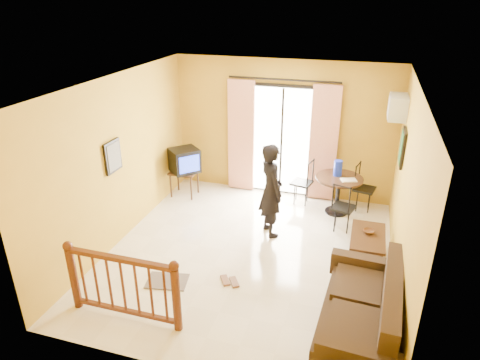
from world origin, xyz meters
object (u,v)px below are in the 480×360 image
(standing_person, at_px, (271,190))
(television, at_px, (185,160))
(dining_table, at_px, (339,185))
(sofa, at_px, (364,316))
(coffee_table, at_px, (367,243))

(standing_person, bearing_deg, television, 28.45)
(dining_table, xyz_separation_m, sofa, (0.61, -3.27, -0.25))
(coffee_table, height_order, sofa, sofa)
(sofa, bearing_deg, standing_person, 131.76)
(dining_table, xyz_separation_m, standing_person, (-1.07, -1.13, 0.25))
(television, height_order, sofa, television)
(dining_table, relative_size, coffee_table, 0.94)
(sofa, relative_size, standing_person, 1.16)
(television, xyz_separation_m, coffee_table, (3.72, -1.30, -0.51))
(dining_table, xyz_separation_m, coffee_table, (0.60, -1.45, -0.31))
(television, bearing_deg, dining_table, -43.96)
(coffee_table, height_order, standing_person, standing_person)
(dining_table, distance_m, sofa, 3.33)
(sofa, bearing_deg, dining_table, 104.15)
(dining_table, height_order, standing_person, standing_person)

